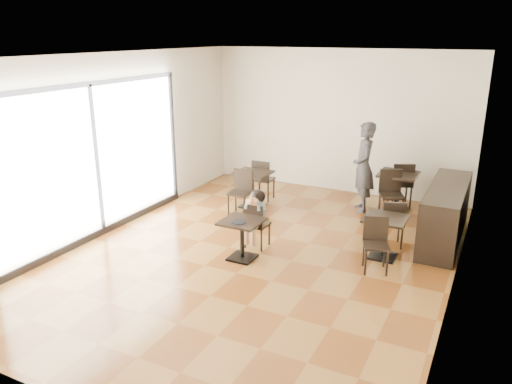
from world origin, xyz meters
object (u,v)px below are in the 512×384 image
Objects in this scene: chair_left_b at (240,193)px; adult_patron at (364,167)px; child_table at (242,240)px; chair_mid_b at (376,246)px; cafe_table_left at (252,190)px; child at (257,219)px; cafe_table_mid at (384,237)px; chair_left_a at (264,179)px; chair_mid_a at (392,222)px; chair_back_a at (401,184)px; child_chair at (257,225)px; chair_back_b at (391,196)px; cafe_table_back at (397,192)px.

adult_patron is at bearing 29.26° from chair_left_b.
child_table is at bearing -64.16° from chair_left_b.
chair_left_b is at bearing 136.89° from chair_mid_b.
child is at bearing -60.51° from cafe_table_left.
cafe_table_mid is 0.77× the size of chair_left_a.
chair_mid_a is at bearing 153.90° from chair_left_a.
adult_patron is 2.19× the size of chair_mid_a.
chair_left_b is 0.94× the size of chair_back_a.
chair_mid_a is (2.04, 1.08, 0.02)m from child_chair.
cafe_table_mid reaches higher than child_table.
cafe_table_mid is 3.55m from chair_left_a.
cafe_table_mid is at bearing 145.66° from chair_left_a.
child is 2.04m from chair_mid_b.
chair_mid_b reaches higher than cafe_table_left.
chair_back_b is at bearing 176.76° from chair_left_a.
child_chair is (0.00, 0.55, 0.07)m from child_table.
adult_patron is at bearing 67.17° from child.
child is at bearing -54.46° from chair_left_b.
chair_back_b is (0.00, -0.88, 0.00)m from chair_back_a.
chair_mid_a is 3.05m from chair_left_b.
cafe_table_left is 0.89× the size of chair_mid_a.
chair_back_a reaches higher than chair_left_a.
child_table is 2.56m from cafe_table_left.
child reaches higher than cafe_table_back.
cafe_table_left is at bearing 119.49° from child.
child reaches higher than child_table.
child is 2.94m from chair_back_b.
cafe_table_back is (0.65, 0.30, -0.52)m from adult_patron.
chair_left_b is at bearing -90.00° from cafe_table_left.
adult_patron is 2.19× the size of chair_mid_b.
cafe_table_mid is at bearing 28.06° from child_table.
chair_left_b reaches higher than child_table.
chair_back_a is at bearing -165.72° from chair_left_a.
chair_back_a reaches higher than cafe_table_mid.
cafe_table_mid is at bearing -165.28° from child_chair.
chair_mid_a is 1.00× the size of chair_mid_b.
chair_back_a is at bearing 109.72° from adult_patron.
chair_back_b is (1.75, 2.91, 0.15)m from child_table.
cafe_table_mid is 2.72m from chair_back_a.
child_table is 0.66× the size of child.
child is 1.05× the size of chair_back_b.
chair_mid_a reaches higher than cafe_table_back.
chair_mid_a is at bearing 38.77° from child_table.
adult_patron is at bearing -176.39° from chair_left_a.
chair_left_a is at bearing 86.34° from chair_left_b.
child is at bearing -0.00° from child_chair.
chair_mid_b is 0.93× the size of chair_left_b.
child_table is at bearing -66.59° from cafe_table_left.
chair_left_a is 0.94× the size of chair_back_b.
chair_mid_b is at bearing 69.34° from chair_mid_a.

